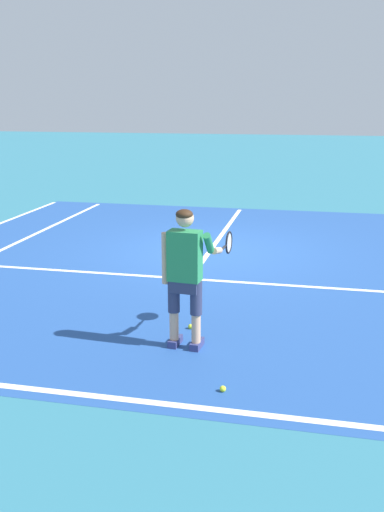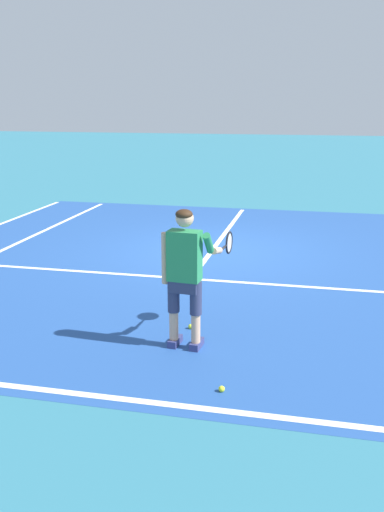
{
  "view_description": "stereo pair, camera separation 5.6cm",
  "coord_description": "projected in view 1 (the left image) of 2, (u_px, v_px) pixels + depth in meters",
  "views": [
    {
      "loc": [
        1.97,
        -10.82,
        2.91
      ],
      "look_at": [
        0.54,
        -4.19,
        1.05
      ],
      "focal_mm": 39.92,
      "sensor_mm": 36.0,
      "label": 1
    },
    {
      "loc": [
        2.03,
        -10.81,
        2.91
      ],
      "look_at": [
        0.54,
        -4.19,
        1.05
      ],
      "focal_mm": 39.92,
      "sensor_mm": 36.0,
      "label": 2
    }
  ],
  "objects": [
    {
      "name": "line_baseline",
      "position": [
        104.0,
        397.0,
        5.77
      ],
      "size": [
        10.98,
        0.1,
        0.01
      ],
      "primitive_type": "cube",
      "color": "white",
      "rests_on": "ground"
    },
    {
      "name": "court_inner_surface",
      "position": [
        203.0,
        260.0,
        10.69
      ],
      "size": [
        10.98,
        10.84,
        0.0
      ],
      "primitive_type": "cube",
      "color": "#234C93",
      "rests_on": "ground"
    },
    {
      "name": "tennis_player",
      "position": [
        186.0,
        269.0,
        6.7
      ],
      "size": [
        0.71,
        1.1,
        1.71
      ],
      "color": "navy",
      "rests_on": "ground"
    },
    {
      "name": "tennis_ball_near_feet",
      "position": [
        191.0,
        326.0,
        7.49
      ],
      "size": [
        0.07,
        0.07,
        0.07
      ],
      "primitive_type": "sphere",
      "color": "#CCE02D",
      "rests_on": "ground"
    },
    {
      "name": "tennis_ball_by_baseline",
      "position": [
        223.0,
        389.0,
        5.87
      ],
      "size": [
        0.07,
        0.07,
        0.07
      ],
      "primitive_type": "sphere",
      "color": "#CCE02D",
      "rests_on": "ground"
    },
    {
      "name": "line_service",
      "position": [
        190.0,
        279.0,
        9.58
      ],
      "size": [
        8.23,
        0.1,
        0.01
      ],
      "primitive_type": "cube",
      "color": "white",
      "rests_on": "ground"
    },
    {
      "name": "line_singles_left",
      "position": [
        4.0,
        249.0,
        11.53
      ],
      "size": [
        0.1,
        10.44,
        0.01
      ],
      "primitive_type": "cube",
      "color": "white",
      "rests_on": "ground"
    },
    {
      "name": "line_centre_service",
      "position": [
        221.0,
        236.0,
        12.6
      ],
      "size": [
        0.1,
        6.4,
        0.01
      ],
      "primitive_type": "cube",
      "color": "white",
      "rests_on": "ground"
    },
    {
      "name": "ground_plane",
      "position": [
        210.0,
        251.0,
        11.37
      ],
      "size": [
        80.0,
        80.0,
        0.0
      ],
      "primitive_type": "plane",
      "color": "teal"
    }
  ]
}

